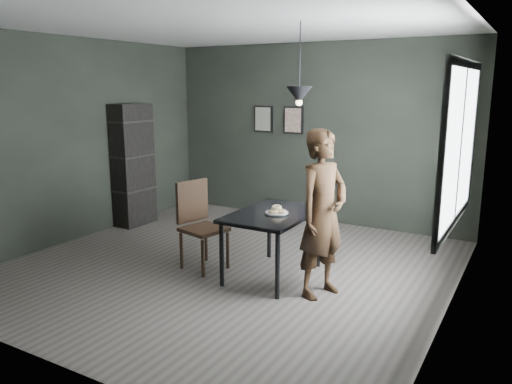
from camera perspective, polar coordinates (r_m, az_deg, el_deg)
The scene contains 13 objects.
ground at distance 6.12m, azimuth -3.11°, elevation -8.47°, with size 5.00×5.00×0.00m, color #36312E.
back_wall at distance 7.98m, azimuth 6.65°, elevation 6.66°, with size 5.00×0.10×2.80m, color black.
ceiling at distance 5.77m, azimuth -3.44°, elevation 18.57°, with size 5.00×5.00×0.02m.
window_assembly at distance 5.07m, azimuth 22.29°, elevation 4.98°, with size 0.04×1.96×1.56m.
cafe_table at distance 5.62m, azimuth 1.96°, elevation -3.14°, with size 0.80×1.20×0.75m.
white_plate at distance 5.55m, azimuth 2.38°, elevation -2.45°, with size 0.23×0.23×0.01m, color silver.
donut_pile at distance 5.54m, azimuth 2.38°, elevation -2.08°, with size 0.20×0.20×0.09m.
woman at distance 5.12m, azimuth 7.62°, elevation -2.51°, with size 0.63×0.42×1.73m, color black.
wood_chair at distance 5.96m, azimuth -6.58°, elevation -3.07°, with size 0.55×0.55×1.05m.
shelf_unit at distance 7.95m, azimuth -13.91°, elevation 3.00°, with size 0.35×0.62×1.87m, color black.
pendant_lamp at distance 5.40m, azimuth 4.96°, elevation 11.02°, with size 0.28×0.28×0.86m.
framed_print_left at distance 8.33m, azimuth 0.84°, elevation 8.34°, with size 0.34×0.04×0.44m.
framed_print_right at distance 8.07m, azimuth 4.29°, elevation 8.19°, with size 0.34×0.04×0.44m.
Camera 1 is at (3.13, -4.80, 2.15)m, focal length 35.00 mm.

